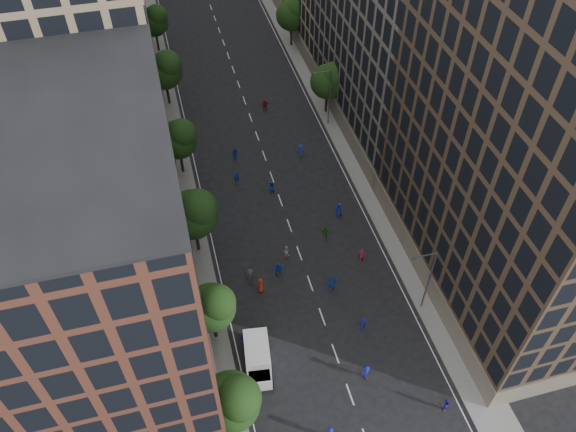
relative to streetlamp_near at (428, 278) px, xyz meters
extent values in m
plane|color=black|center=(-10.37, 28.00, -5.17)|extent=(240.00, 240.00, 0.00)
cube|color=slate|center=(-22.37, 35.50, -5.09)|extent=(4.00, 105.00, 0.15)
cube|color=slate|center=(1.63, 35.50, -5.09)|extent=(4.00, 105.00, 0.15)
cube|color=#572D21|center=(-29.37, -1.00, 9.83)|extent=(14.00, 22.00, 30.00)
cube|color=#957F61|center=(-29.37, 23.00, 11.83)|extent=(14.00, 26.00, 34.00)
cube|color=#572D21|center=(-29.37, 46.00, 8.83)|extent=(14.00, 20.00, 28.00)
cube|color=#473526|center=(8.63, 3.00, 12.83)|extent=(14.00, 30.00, 36.00)
cube|color=#615850|center=(8.63, 32.00, 11.33)|extent=(14.00, 28.00, 33.00)
cylinder|color=black|center=(-21.57, -8.00, -3.19)|extent=(0.36, 0.36, 3.96)
sphere|color=black|center=(-21.57, -8.00, 0.41)|extent=(5.20, 5.20, 5.20)
sphere|color=black|center=(-20.92, -8.52, 1.71)|extent=(3.90, 3.90, 3.90)
cylinder|color=black|center=(-21.57, 2.00, -3.32)|extent=(0.36, 0.36, 3.70)
sphere|color=black|center=(-21.57, 2.00, 0.04)|extent=(4.80, 4.80, 4.80)
sphere|color=black|center=(-20.97, 1.52, 1.24)|extent=(3.60, 3.60, 3.60)
cylinder|color=black|center=(-21.57, 14.00, -3.06)|extent=(0.36, 0.36, 4.22)
sphere|color=black|center=(-21.57, 14.00, 0.78)|extent=(5.60, 5.60, 5.60)
sphere|color=black|center=(-20.87, 13.44, 2.18)|extent=(4.20, 4.20, 4.20)
cylinder|color=black|center=(-21.57, 28.00, -3.23)|extent=(0.36, 0.36, 3.87)
sphere|color=black|center=(-21.57, 28.00, 0.29)|extent=(5.00, 5.00, 5.00)
sphere|color=black|center=(-20.94, 27.50, 1.54)|extent=(3.75, 3.75, 3.75)
cylinder|color=black|center=(-21.57, 44.00, -3.14)|extent=(0.36, 0.36, 4.05)
sphere|color=black|center=(-21.57, 44.00, 0.54)|extent=(5.40, 5.40, 5.40)
sphere|color=black|center=(-20.89, 43.46, 1.89)|extent=(4.05, 4.05, 4.05)
cylinder|color=black|center=(-21.57, 60.00, -3.28)|extent=(0.36, 0.36, 3.78)
sphere|color=black|center=(-21.57, 60.00, 0.16)|extent=(4.80, 4.80, 4.80)
sphere|color=black|center=(-20.97, 59.52, 1.36)|extent=(3.60, 3.60, 3.60)
cylinder|color=black|center=(0.83, 36.00, -3.30)|extent=(0.36, 0.36, 3.74)
sphere|color=black|center=(0.83, 36.00, 0.10)|extent=(5.00, 5.00, 5.00)
sphere|color=black|center=(1.46, 35.50, 1.35)|extent=(3.75, 3.75, 3.75)
cylinder|color=black|center=(0.83, 56.00, -3.19)|extent=(0.36, 0.36, 3.96)
sphere|color=black|center=(0.83, 56.00, 0.41)|extent=(5.20, 5.20, 5.20)
sphere|color=black|center=(1.48, 55.48, 1.71)|extent=(3.90, 3.90, 3.90)
cylinder|color=#595B60|center=(0.23, 0.00, -0.67)|extent=(0.18, 0.18, 9.00)
cylinder|color=#595B60|center=(-0.97, 0.00, 3.83)|extent=(2.40, 0.12, 0.12)
cube|color=#595B60|center=(-2.07, 0.00, 3.78)|extent=(0.50, 0.22, 0.15)
cylinder|color=#595B60|center=(0.23, 33.00, -0.67)|extent=(0.18, 0.18, 9.00)
cylinder|color=#595B60|center=(-0.97, 33.00, 3.83)|extent=(2.40, 0.12, 0.12)
cube|color=#595B60|center=(-2.07, 33.00, 3.78)|extent=(0.50, 0.22, 0.15)
cube|color=white|center=(-18.08, -1.86, -3.54)|extent=(2.85, 4.31, 2.48)
cube|color=white|center=(-18.39, -4.32, -3.99)|extent=(2.46, 2.07, 1.58)
cube|color=black|center=(-18.39, -4.32, -3.26)|extent=(2.19, 1.70, 0.11)
cylinder|color=black|center=(-19.55, -4.51, -4.74)|extent=(0.39, 0.88, 0.86)
cylinder|color=black|center=(-17.32, -4.80, -4.74)|extent=(0.39, 0.88, 0.86)
cylinder|color=black|center=(-19.00, -0.16, -4.74)|extent=(0.39, 0.88, 0.86)
cylinder|color=black|center=(-16.77, -0.44, -4.74)|extent=(0.39, 0.88, 0.86)
imported|color=#121895|center=(-6.82, -0.97, -4.23)|extent=(0.80, 0.67, 1.88)
imported|color=#1914AA|center=(-2.39, -11.00, -4.42)|extent=(0.76, 0.61, 1.50)
imported|color=#121993|center=(-8.37, -6.10, -4.28)|extent=(1.31, 1.05, 1.77)
imported|color=navy|center=(-18.87, 0.54, -4.22)|extent=(1.18, 0.67, 1.90)
imported|color=#1543AB|center=(-8.33, 4.65, -4.19)|extent=(1.89, 1.14, 1.95)
imported|color=maroon|center=(-15.86, 6.42, -4.20)|extent=(1.07, 0.82, 1.94)
imported|color=#A41B37|center=(-3.82, 7.69, -4.22)|extent=(0.79, 0.63, 1.89)
imported|color=#B8B8B4|center=(-11.97, 10.49, -4.38)|extent=(0.87, 0.73, 1.57)
imported|color=#39383D|center=(-16.72, 8.04, -4.23)|extent=(1.30, 0.86, 1.87)
imported|color=#1D611F|center=(-6.74, 11.99, -4.23)|extent=(1.19, 0.72, 1.89)
imported|color=#1541AD|center=(-13.44, 8.15, -4.27)|extent=(1.72, 0.75, 1.80)
imported|color=#12239A|center=(-4.04, 15.13, -4.20)|extent=(1.12, 0.96, 1.94)
imported|color=#141CA4|center=(-15.03, 24.20, -4.34)|extent=(0.62, 0.42, 1.66)
imported|color=#153DAF|center=(-11.21, 21.04, -4.21)|extent=(1.06, 0.91, 1.92)
imported|color=#1534AE|center=(-5.52, 27.31, -4.28)|extent=(1.22, 0.78, 1.78)
imported|color=#163EBA|center=(-14.33, 28.74, -4.28)|extent=(1.13, 0.75, 1.78)
imported|color=#A51B23|center=(-7.83, 38.83, -4.27)|extent=(1.74, 0.85, 1.80)
camera|label=1|loc=(-22.26, -29.50, 45.05)|focal=35.00mm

